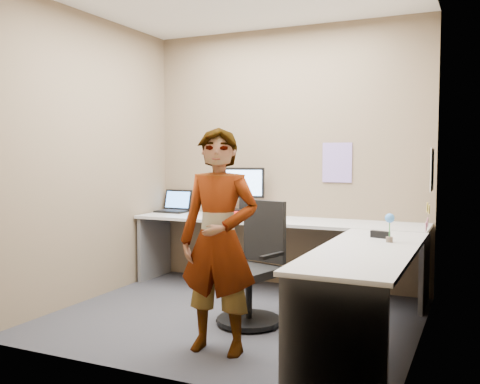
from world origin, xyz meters
The scene contains 20 objects.
ground centered at (0.00, 0.00, 0.00)m, with size 3.00×3.00×0.00m, color #232327.
wall_back centered at (0.00, 1.30, 1.35)m, with size 3.00×3.00×0.00m, color brown.
wall_right centered at (1.50, 0.00, 1.35)m, with size 2.70×2.70×0.00m, color brown.
wall_left centered at (-1.50, 0.00, 1.35)m, with size 2.70×2.70×0.00m, color brown.
desk centered at (0.44, 0.39, 0.59)m, with size 2.98×2.58×0.73m.
paper_ream centered at (-0.42, 1.07, 0.76)m, with size 0.30×0.22×0.06m, color red.
monitor centered at (-0.42, 1.09, 1.06)m, with size 0.47×0.19×0.45m.
laptop centered at (-1.29, 1.17, 0.79)m, with size 0.35×0.29×0.25m.
trackball_mouse centered at (-0.66, 0.83, 0.76)m, with size 0.12×0.08×0.07m.
origami centered at (-0.23, 0.76, 0.76)m, with size 0.10×0.10×0.06m, color white.
stapler centered at (1.18, 0.18, 0.76)m, with size 0.15×0.04×0.06m, color black.
flower centered at (1.28, 0.01, 0.87)m, with size 0.07×0.07×0.22m.
calendar_purple centered at (0.55, 1.29, 1.30)m, with size 0.30×0.01×0.40m, color #846BB7.
calendar_white centered at (1.49, 0.90, 1.25)m, with size 0.01×0.28×0.38m, color white.
sticky_note_a centered at (1.49, 0.55, 0.95)m, with size 0.01×0.07×0.07m, color #F2E059.
sticky_note_b centered at (1.49, 0.60, 0.82)m, with size 0.01×0.07×0.07m, color pink.
sticky_note_c centered at (1.49, 0.48, 0.80)m, with size 0.01×0.07×0.07m, color pink.
sticky_note_d centered at (1.49, 0.70, 0.92)m, with size 0.01×0.07×0.07m, color #F2E059.
office_chair centered at (0.21, -0.07, 0.40)m, with size 0.56×0.54×0.98m.
person centered at (0.24, -0.75, 0.78)m, with size 0.57×0.37×1.56m, color #999399.
Camera 1 is at (1.90, -4.03, 1.38)m, focal length 40.00 mm.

